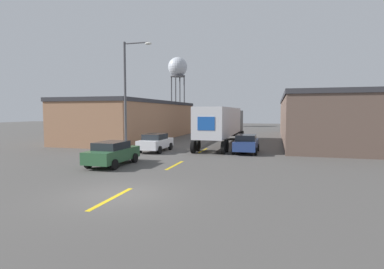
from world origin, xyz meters
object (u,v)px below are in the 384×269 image
object	(u,v)px
parked_car_left_far	(156,142)
street_lamp	(128,90)
semi_truck	(223,122)
parked_car_left_near	(112,153)
water_tower	(178,69)
parked_car_right_mid	(246,143)

from	to	relation	value
parked_car_left_far	street_lamp	size ratio (longest dim) A/B	0.47
street_lamp	semi_truck	bearing A→B (deg)	52.14
parked_car_left_near	semi_truck	bearing A→B (deg)	71.38
parked_car_left_near	water_tower	size ratio (longest dim) A/B	0.27
water_tower	street_lamp	size ratio (longest dim) A/B	1.76
semi_truck	water_tower	size ratio (longest dim) A/B	0.99
parked_car_left_far	water_tower	world-z (taller)	water_tower
parked_car_left_far	street_lamp	bearing A→B (deg)	-140.73
semi_truck	street_lamp	xyz separation A→B (m)	(-6.47, -8.33, 2.84)
parked_car_right_mid	water_tower	bearing A→B (deg)	115.50
semi_truck	parked_car_left_near	bearing A→B (deg)	-108.54
parked_car_right_mid	parked_car_left_near	bearing A→B (deg)	-132.75
parked_car_right_mid	street_lamp	bearing A→B (deg)	-164.38
parked_car_right_mid	street_lamp	world-z (taller)	street_lamp
semi_truck	street_lamp	distance (m)	10.92
parked_car_left_far	street_lamp	xyz separation A→B (m)	(-1.78, -1.46, 4.39)
semi_truck	street_lamp	size ratio (longest dim) A/B	1.74
parked_car_left_far	parked_car_left_near	bearing A→B (deg)	-90.00
street_lamp	parked_car_left_far	bearing A→B (deg)	39.27
parked_car_left_far	water_tower	size ratio (longest dim) A/B	0.27
water_tower	street_lamp	distance (m)	45.76
parked_car_left_far	parked_car_right_mid	distance (m)	7.69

